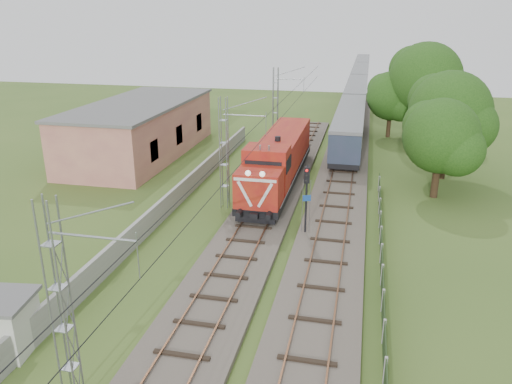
% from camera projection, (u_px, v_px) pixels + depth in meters
% --- Properties ---
extents(ground, '(140.00, 140.00, 0.00)m').
position_uv_depth(ground, '(218.00, 297.00, 24.90)').
color(ground, '#3D5921').
rests_on(ground, ground).
extents(track_main, '(4.20, 70.00, 0.45)m').
position_uv_depth(track_main, '(250.00, 236.00, 31.27)').
color(track_main, '#6B6054').
rests_on(track_main, ground).
extents(track_side, '(4.20, 80.00, 0.45)m').
position_uv_depth(track_side, '(342.00, 178.00, 42.19)').
color(track_side, '#6B6054').
rests_on(track_side, ground).
extents(catenary, '(3.31, 70.00, 8.00)m').
position_uv_depth(catenary, '(225.00, 153.00, 35.15)').
color(catenary, gray).
rests_on(catenary, ground).
extents(boundary_wall, '(0.25, 40.00, 1.50)m').
position_uv_depth(boundary_wall, '(180.00, 193.00, 36.99)').
color(boundary_wall, '#9E9E99').
rests_on(boundary_wall, ground).
extents(station_building, '(8.40, 20.40, 5.22)m').
position_uv_depth(station_building, '(141.00, 128.00, 49.11)').
color(station_building, tan).
rests_on(station_building, ground).
extents(fence, '(0.12, 32.00, 1.20)m').
position_uv_depth(fence, '(382.00, 275.00, 25.82)').
color(fence, black).
rests_on(fence, ground).
extents(locomotive, '(3.09, 17.63, 4.48)m').
position_uv_depth(locomotive, '(278.00, 160.00, 39.90)').
color(locomotive, black).
rests_on(locomotive, ground).
extents(coach_rake, '(2.86, 85.40, 3.31)m').
position_uv_depth(coach_rake, '(358.00, 84.00, 81.56)').
color(coach_rake, black).
rests_on(coach_rake, ground).
extents(signal_post, '(0.50, 0.40, 4.69)m').
position_uv_depth(signal_post, '(306.00, 189.00, 30.54)').
color(signal_post, black).
rests_on(signal_post, ground).
extents(relay_hut, '(2.73, 2.73, 2.49)m').
position_uv_depth(relay_hut, '(4.00, 324.00, 20.61)').
color(relay_hut, beige).
rests_on(relay_hut, ground).
extents(tree_a, '(5.86, 5.58, 7.60)m').
position_uv_depth(tree_a, '(442.00, 137.00, 36.81)').
color(tree_a, '#3B2A18').
rests_on(tree_a, ground).
extents(tree_b, '(7.01, 6.67, 9.08)m').
position_uv_depth(tree_b, '(451.00, 113.00, 40.85)').
color(tree_b, '#3B2A18').
rests_on(tree_b, ground).
extents(tree_c, '(5.68, 5.41, 7.36)m').
position_uv_depth(tree_c, '(392.00, 97.00, 55.42)').
color(tree_c, '#3B2A18').
rests_on(tree_c, ground).
extents(tree_d, '(8.16, 7.77, 10.58)m').
position_uv_depth(tree_d, '(426.00, 80.00, 53.44)').
color(tree_d, '#3B2A18').
rests_on(tree_d, ground).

